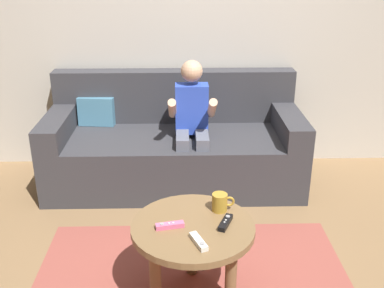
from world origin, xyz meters
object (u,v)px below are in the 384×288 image
(game_remote_black_center, at_px, (226,223))
(coffee_table, at_px, (193,236))
(game_remote_pink_near_edge, at_px, (170,225))
(game_remote_white_far_corner, at_px, (199,241))
(couch, at_px, (174,146))
(coffee_mug, at_px, (220,202))
(person_seated_on_couch, at_px, (192,121))

(game_remote_black_center, bearing_deg, coffee_table, 176.73)
(game_remote_pink_near_edge, xyz_separation_m, game_remote_black_center, (0.28, 0.02, 0.00))
(coffee_table, xyz_separation_m, game_remote_white_far_corner, (0.02, -0.17, 0.08))
(couch, distance_m, coffee_table, 1.36)
(coffee_table, height_order, game_remote_black_center, game_remote_black_center)
(coffee_mug, bearing_deg, coffee_table, -138.69)
(game_remote_white_far_corner, height_order, coffee_mug, coffee_mug)
(person_seated_on_couch, relative_size, game_remote_pink_near_edge, 6.84)
(person_seated_on_couch, height_order, game_remote_pink_near_edge, person_seated_on_couch)
(game_remote_black_center, relative_size, coffee_mug, 1.21)
(game_remote_pink_near_edge, distance_m, game_remote_white_far_corner, 0.19)
(coffee_table, xyz_separation_m, game_remote_black_center, (0.16, -0.01, 0.08))
(couch, distance_m, game_remote_white_far_corner, 1.53)
(person_seated_on_couch, xyz_separation_m, coffee_table, (-0.02, -1.17, -0.19))
(game_remote_white_far_corner, bearing_deg, coffee_table, 97.54)
(coffee_table, distance_m, game_remote_white_far_corner, 0.19)
(couch, relative_size, game_remote_pink_near_edge, 13.32)
(game_remote_white_far_corner, bearing_deg, couch, 95.07)
(game_remote_black_center, bearing_deg, person_seated_on_couch, 96.59)
(person_seated_on_couch, bearing_deg, game_remote_pink_near_edge, -96.61)
(person_seated_on_couch, xyz_separation_m, game_remote_white_far_corner, (-0.00, -1.34, -0.11))
(person_seated_on_couch, relative_size, coffee_table, 1.60)
(game_remote_pink_near_edge, height_order, game_remote_white_far_corner, same)
(coffee_mug, bearing_deg, couch, 101.88)
(coffee_table, distance_m, game_remote_pink_near_edge, 0.14)
(person_seated_on_couch, bearing_deg, game_remote_black_center, -83.41)
(coffee_table, xyz_separation_m, game_remote_pink_near_edge, (-0.11, -0.03, 0.08))
(coffee_table, relative_size, game_remote_black_center, 4.31)
(couch, bearing_deg, game_remote_white_far_corner, -84.93)
(person_seated_on_couch, relative_size, coffee_mug, 8.36)
(person_seated_on_couch, distance_m, coffee_mug, 1.05)
(game_remote_white_far_corner, distance_m, coffee_mug, 0.32)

